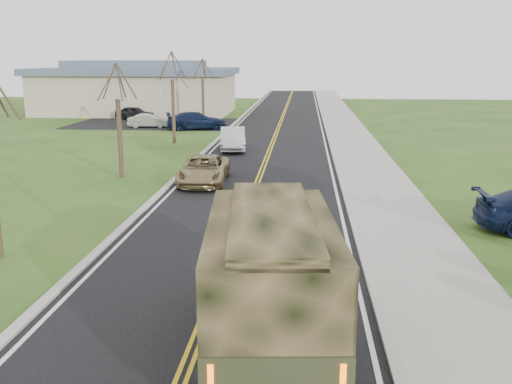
# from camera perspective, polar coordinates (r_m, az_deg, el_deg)

# --- Properties ---
(road) EXTENTS (8.00, 120.00, 0.01)m
(road) POSITION_cam_1_polar(r_m,az_deg,el_deg) (46.27, 2.04, 5.89)
(road) COLOR black
(road) RESTS_ON ground
(curb_right) EXTENTS (0.30, 120.00, 0.12)m
(curb_right) POSITION_cam_1_polar(r_m,az_deg,el_deg) (46.25, 7.21, 5.86)
(curb_right) COLOR #9E998E
(curb_right) RESTS_ON ground
(sidewalk_right) EXTENTS (3.20, 120.00, 0.10)m
(sidewalk_right) POSITION_cam_1_polar(r_m,az_deg,el_deg) (46.36, 9.38, 5.79)
(sidewalk_right) COLOR #9E998E
(sidewalk_right) RESTS_ON ground
(curb_left) EXTENTS (0.30, 120.00, 0.10)m
(curb_left) POSITION_cam_1_polar(r_m,az_deg,el_deg) (46.65, -3.08, 6.00)
(curb_left) COLOR #9E998E
(curb_left) RESTS_ON ground
(bare_tree_b) EXTENTS (1.83, 2.14, 5.73)m
(bare_tree_b) POSITION_cam_1_polar(r_m,az_deg,el_deg) (29.53, -13.50, 6.13)
(bare_tree_b) COLOR #38281C
(bare_tree_b) RESTS_ON ground
(bare_tree_c) EXTENTS (2.04, 2.39, 6.42)m
(bare_tree_c) POSITION_cam_1_polar(r_m,az_deg,el_deg) (41.01, -8.29, 8.70)
(bare_tree_c) COLOR #38281C
(bare_tree_c) RESTS_ON ground
(bare_tree_d) EXTENTS (1.88, 2.20, 5.91)m
(bare_tree_d) POSITION_cam_1_polar(r_m,az_deg,el_deg) (52.76, -5.33, 9.54)
(bare_tree_d) COLOR #38281C
(bare_tree_d) RESTS_ON ground
(commercial_building) EXTENTS (25.50, 21.50, 5.65)m
(commercial_building) POSITION_cam_1_polar(r_m,az_deg,el_deg) (64.51, -11.76, 10.12)
(commercial_building) COLOR tan
(commercial_building) RESTS_ON ground
(military_truck) EXTENTS (2.86, 6.71, 3.26)m
(military_truck) POSITION_cam_1_polar(r_m,az_deg,el_deg) (11.35, 1.41, -7.99)
(military_truck) COLOR black
(military_truck) RESTS_ON ground
(suv_champagne) EXTENTS (2.42, 4.88, 1.33)m
(suv_champagne) POSITION_cam_1_polar(r_m,az_deg,el_deg) (27.78, -5.24, 2.22)
(suv_champagne) COLOR olive
(suv_champagne) RESTS_ON ground
(sedan_silver) EXTENTS (2.16, 4.68, 1.49)m
(sedan_silver) POSITION_cam_1_polar(r_m,az_deg,el_deg) (37.71, -2.34, 5.32)
(sedan_silver) COLOR silver
(sedan_silver) RESTS_ON ground
(lot_car_dark) EXTENTS (4.00, 2.10, 1.30)m
(lot_car_dark) POSITION_cam_1_polar(r_m,az_deg,el_deg) (57.79, -12.04, 7.74)
(lot_car_dark) COLOR black
(lot_car_dark) RESTS_ON ground
(lot_car_silver) EXTENTS (3.74, 1.79, 1.18)m
(lot_car_silver) POSITION_cam_1_polar(r_m,az_deg,el_deg) (50.92, -10.68, 7.02)
(lot_car_silver) COLOR #A6A5AA
(lot_car_silver) RESTS_ON ground
(lot_car_navy) EXTENTS (5.46, 3.34, 1.48)m
(lot_car_navy) POSITION_cam_1_polar(r_m,az_deg,el_deg) (48.97, -5.95, 7.11)
(lot_car_navy) COLOR black
(lot_car_navy) RESTS_ON ground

